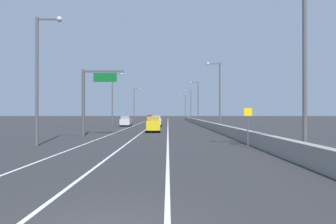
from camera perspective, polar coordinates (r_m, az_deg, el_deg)
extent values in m
plane|color=#2D2D30|center=(69.83, -1.18, -2.34)|extent=(320.00, 320.00, 0.00)
cube|color=silver|center=(61.22, -6.52, -2.64)|extent=(0.16, 130.00, 0.00)
cube|color=silver|center=(60.92, -3.24, -2.66)|extent=(0.16, 130.00, 0.00)
cube|color=silver|center=(60.82, 0.05, -2.66)|extent=(0.16, 130.00, 0.00)
cube|color=gray|center=(46.33, 8.68, -2.76)|extent=(0.60, 120.00, 1.10)
cylinder|color=#47474C|center=(31.83, -17.34, 1.84)|extent=(0.36, 0.36, 7.50)
cube|color=#47474C|center=(31.56, -13.39, 8.33)|extent=(4.50, 0.20, 0.20)
cube|color=#0C5923|center=(31.30, -13.04, 7.11)|extent=(2.60, 0.10, 1.00)
cylinder|color=#4C4C51|center=(21.35, 16.52, -4.02)|extent=(0.10, 0.10, 2.40)
cube|color=yellow|center=(21.26, 16.54, 0.01)|extent=(0.60, 0.04, 0.60)
cylinder|color=#4C4C51|center=(17.65, 26.89, 7.99)|extent=(0.24, 0.24, 10.27)
cylinder|color=#4C4C51|center=(41.97, 10.92, 3.24)|extent=(0.24, 0.24, 10.27)
cube|color=#4C4C51|center=(42.40, 9.71, 10.00)|extent=(1.80, 0.12, 0.12)
sphere|color=beige|center=(42.26, 8.49, 10.03)|extent=(0.44, 0.44, 0.44)
cylinder|color=#4C4C51|center=(67.15, 6.42, 1.96)|extent=(0.24, 0.24, 10.27)
cube|color=#4C4C51|center=(67.43, 5.66, 6.20)|extent=(1.80, 0.12, 0.12)
sphere|color=beige|center=(67.34, 4.89, 6.20)|extent=(0.44, 0.44, 0.44)
cylinder|color=#4C4C51|center=(92.60, 4.90, 1.37)|extent=(0.24, 0.24, 10.27)
cube|color=#4C4C51|center=(92.80, 4.35, 4.45)|extent=(1.80, 0.12, 0.12)
sphere|color=beige|center=(92.73, 3.79, 4.45)|extent=(0.44, 0.44, 0.44)
cylinder|color=#4C4C51|center=(118.05, 3.74, 1.03)|extent=(0.24, 0.24, 10.27)
cube|color=#4C4C51|center=(118.21, 3.31, 3.45)|extent=(1.80, 0.12, 0.12)
sphere|color=beige|center=(118.16, 2.87, 3.45)|extent=(0.44, 0.44, 0.44)
cylinder|color=#4C4C51|center=(24.13, -25.81, 5.79)|extent=(0.24, 0.24, 10.27)
cube|color=#4C4C51|center=(24.78, -23.83, 17.43)|extent=(1.80, 0.12, 0.12)
sphere|color=beige|center=(24.45, -21.81, 17.67)|extent=(0.44, 0.44, 0.44)
cylinder|color=#4C4C51|center=(53.41, -11.58, 2.51)|extent=(0.24, 0.24, 10.27)
cube|color=#4C4C51|center=(53.70, -10.63, 7.84)|extent=(1.80, 0.12, 0.12)
sphere|color=beige|center=(53.54, -9.67, 7.86)|extent=(0.44, 0.44, 0.44)
cylinder|color=#4C4C51|center=(83.60, -7.10, 1.54)|extent=(0.24, 0.24, 10.27)
cube|color=#4C4C51|center=(83.79, -6.48, 4.95)|extent=(1.80, 0.12, 0.12)
sphere|color=beige|center=(83.69, -5.87, 4.95)|extent=(0.44, 0.44, 0.44)
cube|color=red|center=(74.34, -3.68, -1.51)|extent=(2.00, 4.72, 1.13)
cube|color=maroon|center=(73.85, -3.69, -0.85)|extent=(1.70, 2.15, 0.60)
cylinder|color=black|center=(76.26, -4.27, -1.90)|extent=(0.24, 0.69, 0.68)
cylinder|color=black|center=(76.21, -2.99, -1.91)|extent=(0.24, 0.69, 0.68)
cylinder|color=black|center=(72.51, -4.40, -1.99)|extent=(0.24, 0.69, 0.68)
cylinder|color=black|center=(72.45, -3.06, -1.99)|extent=(0.24, 0.69, 0.68)
cube|color=white|center=(51.47, -2.38, -2.07)|extent=(1.92, 4.20, 1.19)
cube|color=#96969E|center=(51.04, -2.41, -1.09)|extent=(1.65, 1.91, 0.60)
cylinder|color=black|center=(53.18, -3.17, -2.65)|extent=(0.23, 0.68, 0.68)
cylinder|color=black|center=(53.08, -1.37, -2.66)|extent=(0.23, 0.68, 0.68)
cylinder|color=black|center=(49.93, -3.46, -2.81)|extent=(0.23, 0.68, 0.68)
cylinder|color=black|center=(49.82, -1.54, -2.82)|extent=(0.23, 0.68, 0.68)
cube|color=gold|center=(37.21, -3.02, -2.79)|extent=(1.97, 4.42, 1.20)
cube|color=olive|center=(36.74, -3.03, -1.42)|extent=(1.67, 2.02, 0.60)
cylinder|color=black|center=(38.99, -4.19, -3.55)|extent=(0.24, 0.69, 0.68)
cylinder|color=black|center=(38.96, -1.75, -3.55)|extent=(0.24, 0.69, 0.68)
cylinder|color=black|center=(35.54, -4.41, -3.88)|extent=(0.24, 0.69, 0.68)
cylinder|color=black|center=(35.51, -1.73, -3.88)|extent=(0.24, 0.69, 0.68)
cube|color=#B7B7BC|center=(53.72, -8.76, -2.06)|extent=(1.97, 4.25, 1.06)
cube|color=gray|center=(53.28, -8.82, -1.18)|extent=(1.70, 1.93, 0.60)
cylinder|color=black|center=(55.50, -9.42, -2.55)|extent=(0.23, 0.68, 0.68)
cylinder|color=black|center=(55.28, -7.63, -2.56)|extent=(0.23, 0.68, 0.68)
cylinder|color=black|center=(52.23, -9.95, -2.69)|extent=(0.23, 0.68, 0.68)
cylinder|color=black|center=(51.99, -8.06, -2.71)|extent=(0.23, 0.68, 0.68)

